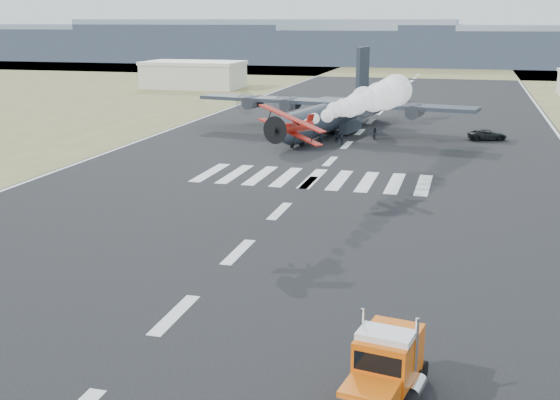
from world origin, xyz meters
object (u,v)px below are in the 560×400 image
at_px(support_vehicle, 487,135).
at_px(crew_h, 375,133).
at_px(crew_a, 321,137).
at_px(crew_f, 277,129).
at_px(crew_d, 342,139).
at_px(transport_aircraft, 336,112).
at_px(semi_truck, 385,368).
at_px(crew_g, 299,136).
at_px(hangar_left, 194,74).
at_px(crew_e, 281,134).
at_px(aerobatic_biplane, 292,127).
at_px(crew_c, 271,132).
at_px(crew_b, 336,136).

xyz_separation_m(support_vehicle, crew_h, (-15.85, -3.68, 0.10)).
bearing_deg(crew_a, crew_f, -64.84).
relative_size(support_vehicle, crew_d, 3.10).
distance_m(transport_aircraft, crew_h, 8.35).
bearing_deg(crew_d, semi_truck, 106.97).
relative_size(crew_f, crew_h, 1.08).
height_order(crew_a, crew_g, crew_a).
height_order(hangar_left, crew_a, hangar_left).
distance_m(hangar_left, crew_f, 78.33).
xyz_separation_m(crew_e, crew_f, (-1.67, 4.35, -0.00)).
relative_size(semi_truck, crew_d, 4.54).
bearing_deg(crew_d, crew_e, -6.06).
distance_m(crew_d, crew_g, 6.39).
height_order(transport_aircraft, crew_h, transport_aircraft).
height_order(hangar_left, semi_truck, hangar_left).
xyz_separation_m(hangar_left, support_vehicle, (70.97, -63.46, -2.65)).
relative_size(crew_d, crew_e, 0.95).
bearing_deg(crew_h, transport_aircraft, 15.46).
bearing_deg(transport_aircraft, support_vehicle, 8.45).
xyz_separation_m(semi_truck, transport_aircraft, (-16.67, 76.92, 1.51)).
bearing_deg(aerobatic_biplane, semi_truck, -58.61).
xyz_separation_m(crew_d, crew_e, (-9.34, 1.87, 0.05)).
distance_m(crew_g, crew_h, 11.32).
bearing_deg(crew_f, crew_d, 81.31).
bearing_deg(transport_aircraft, crew_d, -64.26).
relative_size(semi_truck, crew_h, 4.67).
bearing_deg(hangar_left, semi_truck, -64.98).
height_order(transport_aircraft, support_vehicle, transport_aircraft).
xyz_separation_m(support_vehicle, crew_e, (-28.93, -7.97, 0.17)).
bearing_deg(semi_truck, crew_c, 119.39).
relative_size(crew_b, crew_e, 0.96).
height_order(support_vehicle, crew_g, crew_g).
distance_m(semi_truck, crew_d, 67.71).
bearing_deg(crew_e, crew_c, 97.89).
xyz_separation_m(transport_aircraft, crew_b, (1.69, -8.38, -2.35)).
height_order(crew_d, crew_g, crew_d).
bearing_deg(transport_aircraft, crew_a, -81.15).
bearing_deg(crew_d, aerobatic_biplane, 98.71).
relative_size(crew_b, crew_g, 1.04).
height_order(crew_c, crew_h, crew_c).
xyz_separation_m(crew_b, crew_h, (4.95, 3.91, -0.04)).
bearing_deg(crew_f, aerobatic_biplane, 37.54).
bearing_deg(support_vehicle, crew_a, 93.96).
height_order(aerobatic_biplane, crew_g, aerobatic_biplane).
distance_m(semi_truck, transport_aircraft, 78.73).
relative_size(crew_c, crew_f, 0.93).
height_order(hangar_left, crew_f, hangar_left).
bearing_deg(crew_c, support_vehicle, -148.34).
distance_m(transport_aircraft, crew_b, 8.87).
bearing_deg(crew_g, hangar_left, 121.49).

